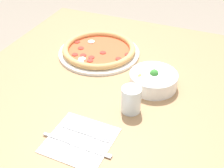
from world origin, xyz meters
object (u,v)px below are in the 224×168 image
object	(u,v)px
bowl	(154,79)
knife	(73,144)
pizza	(99,50)
fork	(84,133)
glass	(131,100)

from	to	relation	value
bowl	knife	xyz separation A→B (m)	(0.38, -0.13, -0.03)
pizza	knife	bearing A→B (deg)	16.40
pizza	fork	size ratio (longest dim) A/B	2.05
pizza	knife	size ratio (longest dim) A/B	1.53
knife	glass	size ratio (longest dim) A/B	2.51
pizza	knife	distance (m)	0.54
bowl	knife	size ratio (longest dim) A/B	0.78
pizza	bowl	distance (m)	0.32
glass	pizza	bearing A→B (deg)	-139.67
knife	fork	bearing A→B (deg)	82.45
pizza	bowl	xyz separation A→B (m)	(0.14, 0.29, 0.02)
bowl	fork	distance (m)	0.35
glass	knife	bearing A→B (deg)	-25.69
bowl	pizza	bearing A→B (deg)	-116.06
bowl	glass	distance (m)	0.16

